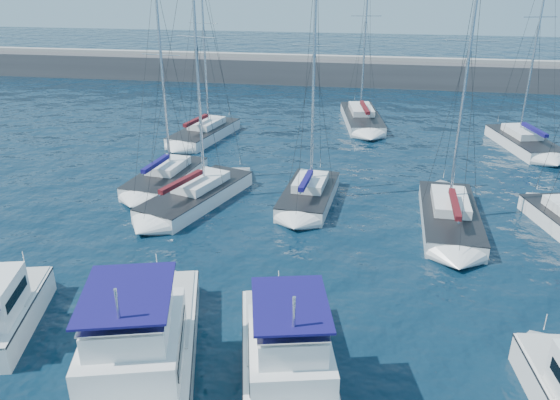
% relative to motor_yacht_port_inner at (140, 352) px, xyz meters
% --- Properties ---
extents(ground, '(220.00, 220.00, 0.00)m').
position_rel_motor_yacht_port_inner_xyz_m(ground, '(6.03, 4.73, -1.13)').
color(ground, black).
rests_on(ground, ground).
extents(breakwater, '(160.00, 6.00, 4.45)m').
position_rel_motor_yacht_port_inner_xyz_m(breakwater, '(6.03, 56.73, -0.08)').
color(breakwater, '#424244').
rests_on(breakwater, ground).
extents(motor_yacht_port_inner, '(6.34, 10.66, 4.69)m').
position_rel_motor_yacht_port_inner_xyz_m(motor_yacht_port_inner, '(0.00, 0.00, 0.00)').
color(motor_yacht_port_inner, white).
rests_on(motor_yacht_port_inner, ground).
extents(motor_yacht_stbd_inner, '(5.07, 9.16, 4.69)m').
position_rel_motor_yacht_port_inner_xyz_m(motor_yacht_stbd_inner, '(5.37, 0.19, 0.00)').
color(motor_yacht_stbd_inner, white).
rests_on(motor_yacht_stbd_inner, ground).
extents(sailboat_mid_a, '(3.95, 7.64, 13.93)m').
position_rel_motor_yacht_port_inner_xyz_m(sailboat_mid_a, '(-5.99, 18.59, -0.61)').
color(sailboat_mid_a, white).
rests_on(sailboat_mid_a, ground).
extents(sailboat_mid_b, '(5.67, 9.34, 16.36)m').
position_rel_motor_yacht_port_inner_xyz_m(sailboat_mid_b, '(-2.92, 15.92, -0.60)').
color(sailboat_mid_b, white).
rests_on(sailboat_mid_b, ground).
extents(sailboat_mid_c, '(3.45, 7.24, 15.54)m').
position_rel_motor_yacht_port_inner_xyz_m(sailboat_mid_c, '(4.13, 17.13, -0.58)').
color(sailboat_mid_c, white).
rests_on(sailboat_mid_c, ground).
extents(sailboat_mid_d, '(3.42, 9.00, 16.63)m').
position_rel_motor_yacht_port_inner_xyz_m(sailboat_mid_d, '(12.61, 15.28, -0.60)').
color(sailboat_mid_d, white).
rests_on(sailboat_mid_d, ground).
extents(sailboat_back_a, '(4.72, 8.61, 15.49)m').
position_rel_motor_yacht_port_inner_xyz_m(sailboat_back_a, '(-6.59, 29.72, -0.60)').
color(sailboat_back_a, white).
rests_on(sailboat_back_a, ground).
extents(sailboat_back_b, '(4.67, 10.29, 15.72)m').
position_rel_motor_yacht_port_inner_xyz_m(sailboat_back_b, '(6.87, 37.07, -0.62)').
color(sailboat_back_b, white).
rests_on(sailboat_back_b, ground).
extents(sailboat_back_c, '(4.95, 8.68, 16.64)m').
position_rel_motor_yacht_port_inner_xyz_m(sailboat_back_c, '(20.36, 31.47, -0.59)').
color(sailboat_back_c, white).
rests_on(sailboat_back_c, ground).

